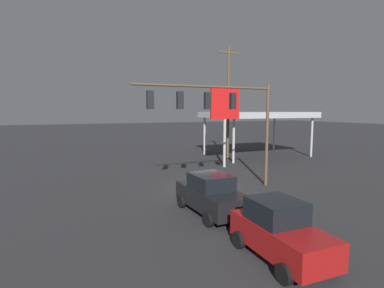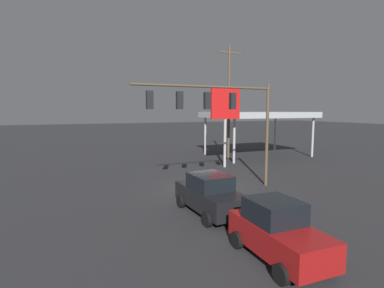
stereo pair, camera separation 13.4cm
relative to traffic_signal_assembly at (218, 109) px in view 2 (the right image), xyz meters
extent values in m
plane|color=#2D2D30|center=(0.36, -1.02, -5.08)|extent=(200.00, 200.00, 0.00)
cylinder|color=brown|center=(-3.68, 0.02, -1.75)|extent=(0.20, 0.20, 6.66)
cylinder|color=brown|center=(0.78, 0.02, 1.28)|extent=(8.93, 0.14, 0.14)
cube|color=black|center=(-1.02, 0.02, 0.46)|extent=(0.36, 0.28, 1.00)
sphere|color=#360505|center=(-1.02, -0.16, 0.76)|extent=(0.22, 0.22, 0.22)
sphere|color=yellow|center=(-1.02, -0.16, 0.46)|extent=(0.22, 0.22, 0.22)
sphere|color=black|center=(-1.02, -0.16, 0.16)|extent=(0.22, 0.22, 0.22)
cube|color=black|center=(0.72, 0.02, 0.46)|extent=(0.36, 0.28, 1.00)
sphere|color=#360505|center=(0.72, -0.16, 0.76)|extent=(0.22, 0.22, 0.22)
sphere|color=yellow|center=(0.72, -0.16, 0.46)|extent=(0.22, 0.22, 0.22)
sphere|color=black|center=(0.72, -0.16, 0.16)|extent=(0.22, 0.22, 0.22)
cube|color=black|center=(2.46, 0.02, 0.46)|extent=(0.36, 0.28, 1.00)
sphere|color=#360505|center=(2.46, -0.16, 0.76)|extent=(0.22, 0.22, 0.22)
sphere|color=yellow|center=(2.46, -0.16, 0.46)|extent=(0.22, 0.22, 0.22)
sphere|color=black|center=(2.46, -0.16, 0.16)|extent=(0.22, 0.22, 0.22)
cube|color=black|center=(4.20, 0.02, 0.46)|extent=(0.36, 0.28, 1.00)
sphere|color=#360505|center=(4.20, -0.16, 0.76)|extent=(0.22, 0.22, 0.22)
sphere|color=yellow|center=(4.20, -0.16, 0.46)|extent=(0.22, 0.22, 0.22)
sphere|color=black|center=(4.20, -0.16, 0.16)|extent=(0.22, 0.22, 0.22)
cylinder|color=brown|center=(-6.61, -9.87, 0.50)|extent=(0.26, 0.26, 11.15)
cube|color=brown|center=(-6.61, -9.87, 5.47)|extent=(2.40, 0.14, 0.14)
cube|color=#B2B7BC|center=(-11.07, -11.15, -0.58)|extent=(10.98, 7.36, 0.60)
cube|color=red|center=(-11.07, -14.85, -0.58)|extent=(10.98, 0.06, 0.36)
cylinder|color=#B7B7BC|center=(-15.96, -14.23, -2.98)|extent=(0.24, 0.24, 4.20)
cylinder|color=#B7B7BC|center=(-6.18, -14.23, -2.98)|extent=(0.24, 0.24, 4.20)
cylinder|color=#B7B7BC|center=(-15.96, -8.07, -2.98)|extent=(0.24, 0.24, 4.20)
cylinder|color=#B7B7BC|center=(-6.18, -8.07, -2.98)|extent=(0.24, 0.24, 4.20)
cylinder|color=#B7B7BC|center=(-4.42, -6.73, -1.65)|extent=(0.24, 0.24, 6.87)
cube|color=red|center=(-4.42, -6.73, 0.47)|extent=(2.77, 0.24, 2.64)
cube|color=black|center=(-4.42, -6.86, 0.47)|extent=(1.94, 0.04, 0.92)
cube|color=black|center=(2.24, 3.41, -4.30)|extent=(1.94, 4.46, 0.90)
cube|color=black|center=(2.24, 3.41, -3.50)|extent=(1.72, 2.05, 0.70)
cylinder|color=black|center=(1.27, 4.81, -4.75)|extent=(0.24, 0.67, 0.66)
cylinder|color=black|center=(3.11, 4.87, -4.75)|extent=(0.24, 0.67, 0.66)
cylinder|color=black|center=(1.36, 1.95, -4.75)|extent=(0.24, 0.67, 0.66)
cylinder|color=black|center=(3.20, 2.01, -4.75)|extent=(0.24, 0.67, 0.66)
cube|color=maroon|center=(2.17, 8.36, -4.32)|extent=(1.80, 3.84, 0.90)
cube|color=black|center=(2.16, 8.06, -3.49)|extent=(1.61, 1.74, 0.76)
cylinder|color=black|center=(1.33, 9.62, -4.77)|extent=(0.24, 0.63, 0.62)
cylinder|color=black|center=(3.07, 9.58, -4.77)|extent=(0.24, 0.63, 0.62)
cylinder|color=black|center=(1.27, 7.15, -4.77)|extent=(0.24, 0.63, 0.62)
cylinder|color=black|center=(3.01, 7.11, -4.77)|extent=(0.24, 0.63, 0.62)
camera|label=1|loc=(8.78, 15.89, -0.10)|focal=28.00mm
camera|label=2|loc=(8.66, 15.94, -0.10)|focal=28.00mm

